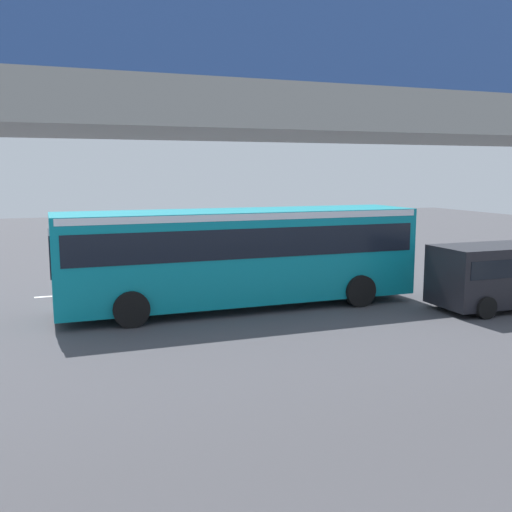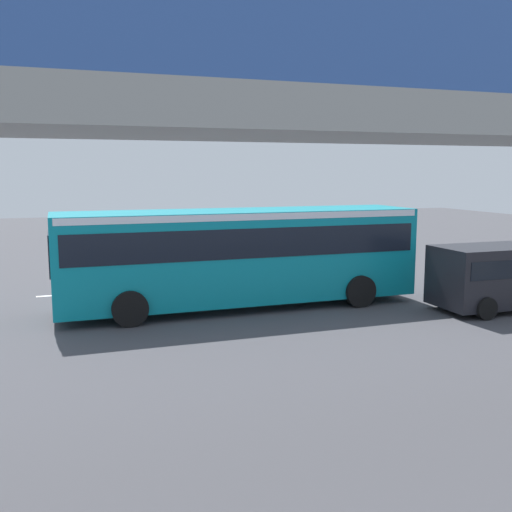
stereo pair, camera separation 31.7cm
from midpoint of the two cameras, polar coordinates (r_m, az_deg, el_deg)
name	(u,v)px [view 1 (the left image)]	position (r m, az deg, el deg)	size (l,w,h in m)	color
ground	(192,303)	(19.59, -6.80, -4.60)	(80.00, 80.00, 0.00)	#424247
city_bus	(240,250)	(18.53, -2.08, 0.63)	(11.54, 2.85, 3.15)	#0C8493
parked_van	(505,271)	(20.16, 22.97, -1.42)	(4.80, 2.17, 2.05)	black
pedestrian	(283,263)	(22.22, 2.27, -0.68)	(0.38, 0.38, 1.79)	#2D2D38
traffic_sign	(269,229)	(25.11, 0.97, 2.69)	(0.08, 0.60, 2.80)	slate
lane_dash_leftmost	(273,281)	(23.27, 1.29, -2.47)	(2.00, 0.20, 0.01)	silver
lane_dash_left	(175,288)	(22.15, -8.41, -3.11)	(2.00, 0.20, 0.01)	silver
lane_dash_centre	(64,295)	(21.72, -18.81, -3.70)	(2.00, 0.20, 0.01)	silver
pedestrian_overpass	(387,146)	(8.28, 11.75, 10.55)	(27.65, 2.60, 6.41)	#9E9E99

